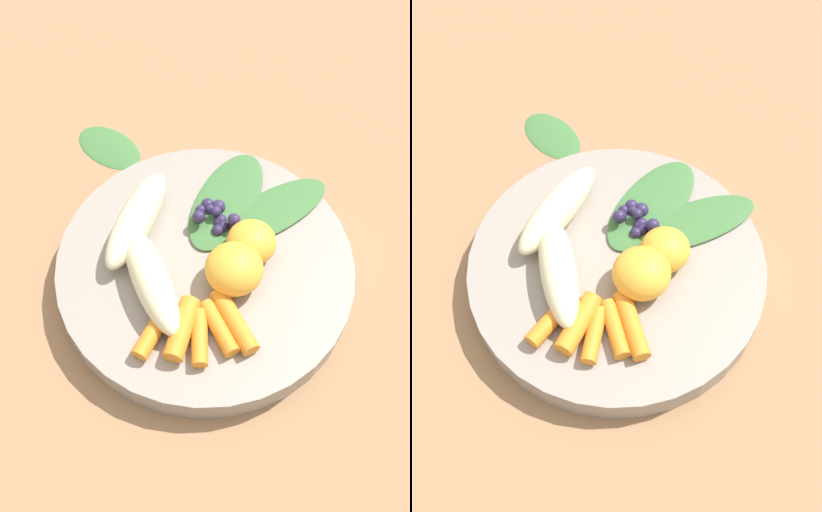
% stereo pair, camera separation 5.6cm
% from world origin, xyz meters
% --- Properties ---
extents(ground_plane, '(2.40, 2.40, 0.00)m').
position_xyz_m(ground_plane, '(0.00, 0.00, 0.00)').
color(ground_plane, '#99704C').
extents(bowl, '(0.28, 0.28, 0.03)m').
position_xyz_m(bowl, '(0.00, 0.00, 0.02)').
color(bowl, gray).
rests_on(bowl, ground_plane).
extents(banana_peeled_left, '(0.09, 0.12, 0.03)m').
position_xyz_m(banana_peeled_left, '(-0.05, 0.02, 0.05)').
color(banana_peeled_left, beige).
rests_on(banana_peeled_left, bowl).
extents(banana_peeled_right, '(0.12, 0.06, 0.03)m').
position_xyz_m(banana_peeled_right, '(-0.01, 0.07, 0.05)').
color(banana_peeled_right, beige).
rests_on(banana_peeled_right, bowl).
extents(orange_segment_near, '(0.05, 0.05, 0.03)m').
position_xyz_m(orange_segment_near, '(0.03, -0.03, 0.05)').
color(orange_segment_near, '#F4A833').
rests_on(orange_segment_near, bowl).
extents(orange_segment_far, '(0.05, 0.05, 0.04)m').
position_xyz_m(orange_segment_far, '(0.00, -0.03, 0.05)').
color(orange_segment_far, '#F4A833').
rests_on(orange_segment_far, bowl).
extents(carrot_front, '(0.06, 0.03, 0.02)m').
position_xyz_m(carrot_front, '(-0.08, -0.01, 0.04)').
color(carrot_front, orange).
rests_on(carrot_front, bowl).
extents(carrot_mid_left, '(0.06, 0.04, 0.02)m').
position_xyz_m(carrot_mid_left, '(-0.07, -0.03, 0.04)').
color(carrot_mid_left, orange).
rests_on(carrot_mid_left, bowl).
extents(carrot_mid_right, '(0.05, 0.04, 0.01)m').
position_xyz_m(carrot_mid_right, '(-0.07, -0.04, 0.04)').
color(carrot_mid_right, orange).
rests_on(carrot_mid_right, bowl).
extents(carrot_rear, '(0.04, 0.05, 0.01)m').
position_xyz_m(carrot_rear, '(-0.05, -0.05, 0.04)').
color(carrot_rear, orange).
rests_on(carrot_rear, bowl).
extents(carrot_small, '(0.04, 0.06, 0.02)m').
position_xyz_m(carrot_small, '(-0.04, -0.06, 0.04)').
color(carrot_small, orange).
rests_on(carrot_small, bowl).
extents(blueberry_pile, '(0.04, 0.04, 0.02)m').
position_xyz_m(blueberry_pile, '(0.04, 0.02, 0.04)').
color(blueberry_pile, '#2D234C').
rests_on(blueberry_pile, bowl).
extents(kale_leaf_left, '(0.14, 0.09, 0.01)m').
position_xyz_m(kale_leaf_left, '(0.08, -0.02, 0.03)').
color(kale_leaf_left, '#3D7038').
rests_on(kale_leaf_left, bowl).
extents(kale_leaf_right, '(0.14, 0.08, 0.01)m').
position_xyz_m(kale_leaf_right, '(0.07, 0.02, 0.03)').
color(kale_leaf_right, '#3D7038').
rests_on(kale_leaf_right, bowl).
extents(kale_leaf_stray, '(0.05, 0.08, 0.01)m').
position_xyz_m(kale_leaf_stray, '(0.07, 0.19, 0.00)').
color(kale_leaf_stray, '#3D7038').
rests_on(kale_leaf_stray, ground_plane).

